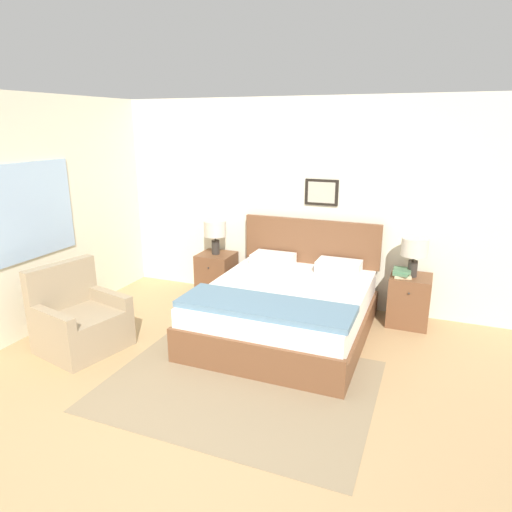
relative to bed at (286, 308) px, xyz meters
The scene contains 13 objects.
ground_plane 2.17m from the bed, 93.18° to the right, with size 16.00×16.00×0.00m, color tan.
wall_back 1.48m from the bed, 96.20° to the left, with size 7.46×0.09×2.60m.
wall_left 2.91m from the bed, 168.26° to the right, with size 0.08×5.61×2.60m.
area_rug_main 1.20m from the bed, 92.53° to the right, with size 2.37×1.82×0.01m.
bed is the anchor object (origin of this frame).
armchair 2.20m from the bed, 149.50° to the right, with size 0.88×0.92×0.89m.
nightstand_near_window 1.48m from the bed, 147.87° to the left, with size 0.46×0.47×0.59m.
nightstand_by_door 1.48m from the bed, 32.13° to the left, with size 0.46×0.47×0.59m.
table_lamp_near_window 1.60m from the bed, 148.26° to the left, with size 0.30×0.30×0.45m.
table_lamp_by_door 1.60m from the bed, 31.65° to the left, with size 0.30×0.30×0.45m.
book_thick_bottom 1.40m from the bed, 32.85° to the left, with size 0.23×0.26×0.03m.
book_hardcover_middle 1.41m from the bed, 32.85° to the left, with size 0.19×0.27×0.03m.
book_novel_upper 1.42m from the bed, 32.85° to the left, with size 0.20×0.21×0.03m.
Camera 1 is at (1.56, -2.34, 2.28)m, focal length 32.00 mm.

